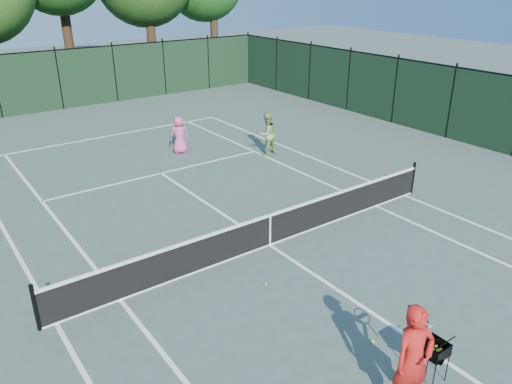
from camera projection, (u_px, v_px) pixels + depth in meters
ground at (270, 245)px, 13.11m from camera, size 90.00×90.00×0.00m
sideline_doubles_left at (56, 323)px, 10.16m from camera, size 0.10×23.77×0.01m
sideline_doubles_right at (405, 195)px, 16.07m from camera, size 0.10×23.77×0.01m
sideline_singles_left at (120, 300)px, 10.90m from camera, size 0.10×23.77×0.01m
sideline_singles_right at (376, 206)px, 15.33m from camera, size 0.10×23.77×0.01m
baseline_far at (106, 136)px, 21.93m from camera, size 10.97×0.10×0.01m
service_line_far at (161, 173)px, 17.86m from camera, size 8.23×0.10×0.01m
center_service_line at (270, 245)px, 13.11m from camera, size 0.10×12.80×0.01m
tennis_net at (270, 229)px, 12.92m from camera, size 11.69×0.09×1.06m
fence_far at (59, 80)px, 25.87m from camera, size 24.00×0.05×3.00m
coach at (413, 360)px, 7.82m from camera, size 1.07×0.61×1.95m
player_pink at (179, 135)px, 19.64m from camera, size 0.85×0.71×1.48m
player_green at (267, 134)px, 19.41m from camera, size 0.89×0.73×1.67m
ball_hopper at (434, 349)px, 8.51m from camera, size 0.51×0.51×0.79m
loose_ball_near_cart at (372, 341)px, 9.62m from camera, size 0.07×0.07×0.07m
loose_ball_midcourt at (266, 284)px, 11.41m from camera, size 0.07×0.07×0.07m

